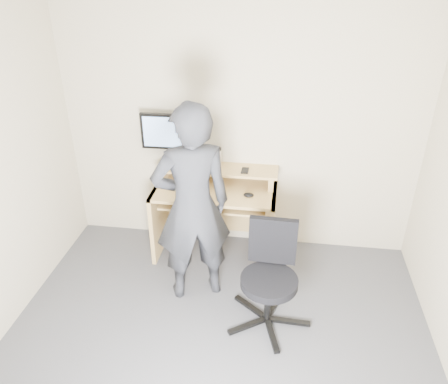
% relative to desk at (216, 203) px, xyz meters
% --- Properties ---
extents(ground, '(3.50, 3.50, 0.00)m').
position_rel_desk_xyz_m(ground, '(0.20, -1.53, -0.55)').
color(ground, '#4E4D52').
rests_on(ground, ground).
extents(back_wall, '(3.50, 0.02, 2.50)m').
position_rel_desk_xyz_m(back_wall, '(0.20, 0.22, 0.70)').
color(back_wall, beige).
rests_on(back_wall, ground).
extents(ceiling, '(3.50, 3.50, 0.02)m').
position_rel_desk_xyz_m(ceiling, '(0.20, -1.53, 1.95)').
color(ceiling, white).
rests_on(ceiling, back_wall).
extents(desk, '(1.20, 0.60, 0.91)m').
position_rel_desk_xyz_m(desk, '(0.00, 0.00, 0.00)').
color(desk, tan).
rests_on(desk, ground).
extents(monitor, '(0.56, 0.16, 0.53)m').
position_rel_desk_xyz_m(monitor, '(-0.46, 0.08, 0.68)').
color(monitor, black).
rests_on(monitor, desk).
extents(external_drive, '(0.09, 0.14, 0.20)m').
position_rel_desk_xyz_m(external_drive, '(-0.05, 0.08, 0.46)').
color(external_drive, black).
rests_on(external_drive, desk).
extents(travel_mug, '(0.10, 0.10, 0.19)m').
position_rel_desk_xyz_m(travel_mug, '(-0.00, 0.08, 0.46)').
color(travel_mug, '#B9BABE').
rests_on(travel_mug, desk).
extents(smartphone, '(0.07, 0.13, 0.01)m').
position_rel_desk_xyz_m(smartphone, '(0.28, 0.04, 0.37)').
color(smartphone, black).
rests_on(smartphone, desk).
extents(charger, '(0.05, 0.05, 0.03)m').
position_rel_desk_xyz_m(charger, '(-0.13, 0.01, 0.38)').
color(charger, black).
rests_on(charger, desk).
extents(headphones, '(0.18, 0.18, 0.06)m').
position_rel_desk_xyz_m(headphones, '(-0.29, 0.16, 0.37)').
color(headphones, silver).
rests_on(headphones, desk).
extents(keyboard, '(0.47, 0.20, 0.03)m').
position_rel_desk_xyz_m(keyboard, '(-0.06, -0.17, 0.12)').
color(keyboard, black).
rests_on(keyboard, desk).
extents(mouse, '(0.11, 0.09, 0.04)m').
position_rel_desk_xyz_m(mouse, '(0.34, -0.18, 0.22)').
color(mouse, black).
rests_on(mouse, desk).
extents(office_chair, '(0.68, 0.71, 0.89)m').
position_rel_desk_xyz_m(office_chair, '(0.59, -0.93, -0.06)').
color(office_chair, black).
rests_on(office_chair, ground).
extents(person, '(0.78, 0.66, 1.82)m').
position_rel_desk_xyz_m(person, '(-0.09, -0.69, 0.36)').
color(person, black).
rests_on(person, ground).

